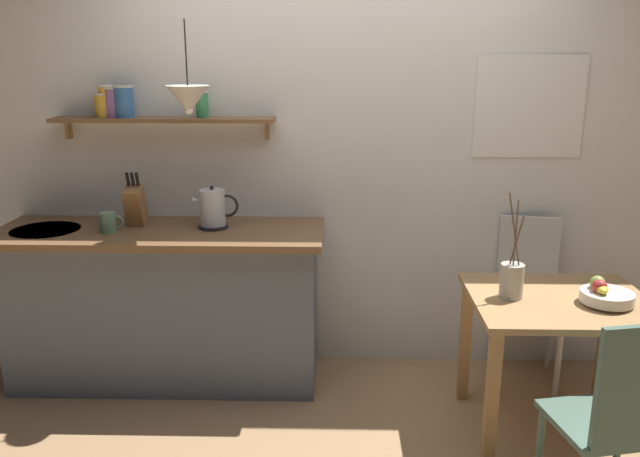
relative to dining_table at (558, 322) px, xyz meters
name	(u,v)px	position (x,y,z in m)	size (l,w,h in m)	color
ground_plane	(337,408)	(-1.08, 0.19, -0.60)	(14.00, 14.00, 0.00)	#A87F56
back_wall	(373,145)	(-0.88, 0.84, 0.75)	(6.80, 0.11, 2.70)	white
kitchen_counter	(165,304)	(-2.08, 0.51, -0.13)	(1.83, 0.63, 0.93)	slate
wall_shelf	(142,110)	(-2.19, 0.69, 0.96)	(1.26, 0.20, 0.31)	brown
dining_table	(558,322)	(0.00, 0.00, 0.00)	(0.86, 0.74, 0.73)	tan
dining_chair_near	(622,414)	(0.02, -0.71, -0.08)	(0.51, 0.47, 0.94)	#4C6B5B
dining_chair_far	(527,294)	(0.03, 0.62, -0.09)	(0.47, 0.50, 0.95)	silver
fruit_bowl	(605,294)	(0.18, -0.07, 0.17)	(0.25, 0.25, 0.13)	silver
twig_vase	(512,280)	(-0.24, 0.01, 0.22)	(0.11, 0.11, 0.52)	#B7B2A8
electric_kettle	(213,209)	(-1.78, 0.53, 0.43)	(0.26, 0.17, 0.24)	black
knife_block	(135,205)	(-2.23, 0.57, 0.45)	(0.10, 0.17, 0.31)	#9E6B3D
coffee_mug_by_sink	(109,222)	(-2.34, 0.44, 0.38)	(0.13, 0.09, 0.11)	slate
pendant_lamp	(188,100)	(-1.86, 0.42, 1.04)	(0.23, 0.23, 0.48)	black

